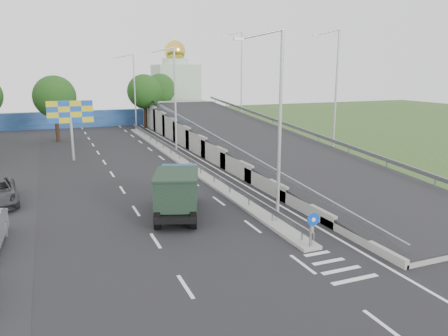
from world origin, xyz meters
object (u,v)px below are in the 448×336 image
lamp_post_mid (173,96)px  billboard (70,115)px  lamp_post_near (277,118)px  dump_truck (178,190)px  church (176,87)px  lamp_post_far (133,88)px  sign_bollard (312,230)px

lamp_post_mid → billboard: bearing=167.6°
lamp_post_near → lamp_post_mid: 20.00m
billboard → dump_truck: bearing=-75.8°
lamp_post_mid → dump_truck: 17.59m
lamp_post_near → church: size_ratio=0.73×
billboard → lamp_post_far: bearing=63.2°
dump_truck → lamp_post_far: bearing=102.3°
sign_bollard → lamp_post_far: 44.08m
sign_bollard → billboard: billboard is taller
lamp_post_far → lamp_post_mid: bearing=-90.0°
billboard → sign_bollard: bearing=-70.8°
dump_truck → sign_bollard: bearing=-40.4°
lamp_post_far → dump_truck: bearing=-96.9°
lamp_post_mid → dump_truck: (-4.43, -16.47, -4.33)m
lamp_post_mid → church: bearing=73.8°
lamp_post_far → billboard: (-9.11, -18.00, -1.62)m
sign_bollard → lamp_post_mid: 24.30m
lamp_post_far → church: (9.89, 14.00, -0.50)m
lamp_post_far → church: bearing=54.8°
sign_bollard → lamp_post_near: (0.11, 3.83, 4.77)m
lamp_post_far → billboard: size_ratio=1.83×
lamp_post_mid → dump_truck: bearing=-105.0°
lamp_post_mid → dump_truck: size_ratio=1.56×
sign_bollard → church: bearing=80.2°
lamp_post_far → church: church is taller
sign_bollard → lamp_post_near: lamp_post_near is taller
church → dump_truck: (-14.32, -50.47, -3.83)m
lamp_post_near → dump_truck: size_ratio=1.56×
lamp_post_near → dump_truck: (-4.43, 3.53, -4.33)m
sign_bollard → dump_truck: bearing=120.4°
lamp_post_far → church: size_ratio=0.73×
sign_bollard → lamp_post_mid: size_ratio=0.17×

